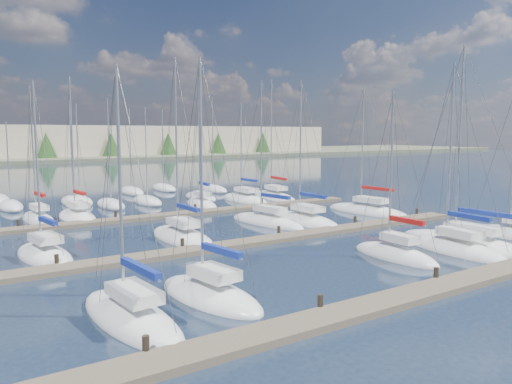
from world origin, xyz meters
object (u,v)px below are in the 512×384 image
sailboat_m (367,211)px  sailboat_o (77,217)px  sailboat_f (466,244)px  sailboat_e (454,249)px  sailboat_p (202,204)px  sailboat_k (267,222)px  sailboat_r (274,197)px  sailboat_j (182,237)px  sailboat_n (38,219)px  sailboat_b (131,318)px  sailboat_q (244,199)px  sailboat_d (395,255)px  sailboat_l (305,220)px  sailboat_c (210,295)px  sailboat_h (45,255)px

sailboat_m → sailboat_o: bearing=147.7°
sailboat_f → sailboat_e: (-2.04, -0.48, 0.01)m
sailboat_m → sailboat_p: size_ratio=1.08×
sailboat_k → sailboat_p: 12.59m
sailboat_e → sailboat_p: sailboat_e is taller
sailboat_r → sailboat_j: bearing=-135.2°
sailboat_n → sailboat_m: size_ratio=0.97×
sailboat_b → sailboat_f: sailboat_f is taller
sailboat_n → sailboat_j: size_ratio=0.91×
sailboat_o → sailboat_r: size_ratio=0.92×
sailboat_b → sailboat_e: 22.29m
sailboat_n → sailboat_q: bearing=-1.9°
sailboat_d → sailboat_n: sailboat_n is taller
sailboat_e → sailboat_l: size_ratio=1.00×
sailboat_n → sailboat_f: sailboat_f is taller
sailboat_c → sailboat_r: size_ratio=0.81×
sailboat_j → sailboat_l: bearing=2.1°
sailboat_b → sailboat_q: 37.46m
sailboat_o → sailboat_e: size_ratio=1.04×
sailboat_h → sailboat_j: (9.63, 0.29, 0.00)m
sailboat_p → sailboat_f: bearing=-68.0°
sailboat_c → sailboat_j: sailboat_j is taller
sailboat_h → sailboat_c: size_ratio=0.98×
sailboat_f → sailboat_e: bearing=-168.3°
sailboat_f → sailboat_q: bearing=89.5°
sailboat_j → sailboat_b: bearing=-122.8°
sailboat_o → sailboat_m: (24.77, -12.32, -0.02)m
sailboat_b → sailboat_p: 33.18m
sailboat_n → sailboat_p: sailboat_n is taller
sailboat_f → sailboat_c: size_ratio=1.20×
sailboat_o → sailboat_e: sailboat_o is taller
sailboat_h → sailboat_q: bearing=24.6°
sailboat_h → sailboat_k: size_ratio=0.91×
sailboat_q → sailboat_l: bearing=-102.0°
sailboat_k → sailboat_f: size_ratio=0.90×
sailboat_f → sailboat_r: bearing=81.0°
sailboat_d → sailboat_j: sailboat_j is taller
sailboat_b → sailboat_q: sailboat_q is taller
sailboat_o → sailboat_j: sailboat_j is taller
sailboat_b → sailboat_o: sailboat_o is taller
sailboat_o → sailboat_l: (16.23, -13.05, -0.02)m
sailboat_d → sailboat_l: (3.20, 12.95, -0.02)m
sailboat_f → sailboat_n: bearing=128.9°
sailboat_r → sailboat_m: sailboat_r is taller
sailboat_m → sailboat_p: sailboat_m is taller
sailboat_o → sailboat_l: size_ratio=1.04×
sailboat_o → sailboat_r: 23.53m
sailboat_k → sailboat_m: bearing=-11.3°
sailboat_k → sailboat_e: 15.94m
sailboat_e → sailboat_j: 19.10m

